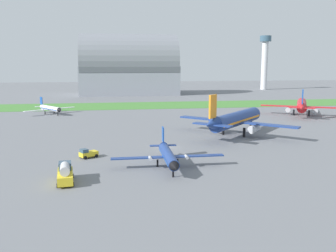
% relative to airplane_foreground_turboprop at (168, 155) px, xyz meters
% --- Properties ---
extents(ground_plane, '(600.00, 600.00, 0.00)m').
position_rel_airplane_foreground_turboprop_xyz_m(ground_plane, '(2.34, 16.23, -2.32)').
color(ground_plane, slate).
extents(grass_taxiway_strip, '(360.00, 28.00, 0.08)m').
position_rel_airplane_foreground_turboprop_xyz_m(grass_taxiway_strip, '(2.34, 100.73, -2.28)').
color(grass_taxiway_strip, '#478438').
rests_on(grass_taxiway_strip, ground_plane).
extents(airplane_foreground_turboprop, '(21.17, 18.10, 6.35)m').
position_rel_airplane_foreground_turboprop_xyz_m(airplane_foreground_turboprop, '(0.00, 0.00, 0.00)').
color(airplane_foreground_turboprop, navy).
rests_on(airplane_foreground_turboprop, ground_plane).
extents(airplane_midfield_jet, '(26.46, 27.15, 11.88)m').
position_rel_airplane_foreground_turboprop_xyz_m(airplane_midfield_jet, '(22.42, 27.57, 1.96)').
color(airplane_midfield_jet, navy).
rests_on(airplane_midfield_jet, ground_plane).
extents(airplane_taxiing_turboprop, '(17.20, 15.20, 6.08)m').
position_rel_airplane_foreground_turboprop_xyz_m(airplane_taxiing_turboprop, '(-33.47, 77.66, -0.10)').
color(airplane_taxiing_turboprop, white).
rests_on(airplane_taxiing_turboprop, ground_plane).
extents(airplane_parked_jet_far, '(26.91, 26.86, 10.41)m').
position_rel_airplane_foreground_turboprop_xyz_m(airplane_parked_jet_far, '(59.10, 60.30, 1.43)').
color(airplane_parked_jet_far, red).
rests_on(airplane_parked_jet_far, ground_plane).
extents(pushback_tug_near_gate, '(4.01, 3.44, 1.95)m').
position_rel_airplane_foreground_turboprop_xyz_m(pushback_tug_near_gate, '(-15.23, 9.24, -1.41)').
color(pushback_tug_near_gate, yellow).
rests_on(pushback_tug_near_gate, ground_plane).
extents(fuel_truck_midfield, '(3.23, 6.73, 3.29)m').
position_rel_airplane_foreground_turboprop_xyz_m(fuel_truck_midfield, '(-17.85, -6.30, -0.74)').
color(fuel_truck_midfield, yellow).
rests_on(fuel_truck_midfield, ground_plane).
extents(hangar_distant, '(58.83, 32.53, 36.36)m').
position_rel_airplane_foreground_turboprop_xyz_m(hangar_distant, '(0.40, 162.72, 13.99)').
color(hangar_distant, '#9399A3').
rests_on(hangar_distant, ground_plane).
extents(control_tower, '(8.00, 8.00, 38.20)m').
position_rel_airplane_foreground_turboprop_xyz_m(control_tower, '(98.90, 188.86, 20.10)').
color(control_tower, silver).
rests_on(control_tower, ground_plane).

